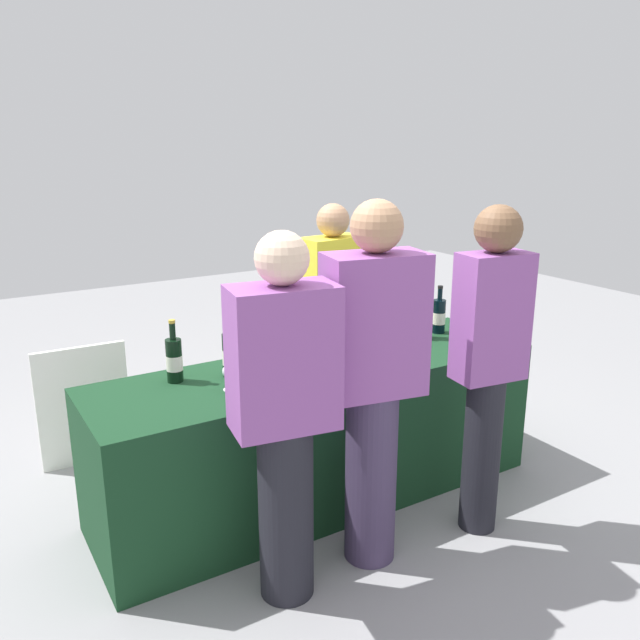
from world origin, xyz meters
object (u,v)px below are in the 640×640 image
(wine_bottle_7, at_px, (439,316))
(menu_board, at_px, (84,406))
(wine_bottle_5, at_px, (402,321))
(wine_glass_0, at_px, (229,373))
(guest_2, at_px, (489,358))
(server_pouring, at_px, (332,316))
(wine_bottle_2, at_px, (299,340))
(wine_glass_3, at_px, (323,355))
(wine_bottle_0, at_px, (174,360))
(wine_bottle_1, at_px, (229,354))
(wine_bottle_3, at_px, (366,331))
(wine_bottle_4, at_px, (375,328))
(guest_1, at_px, (373,377))
(wine_glass_1, at_px, (259,370))
(wine_glass_4, at_px, (376,343))
(guest_0, at_px, (284,412))
(wine_glass_2, at_px, (302,359))
(wine_bottle_6, at_px, (425,321))
(wine_glass_5, at_px, (396,342))

(wine_bottle_7, distance_m, menu_board, 2.25)
(wine_bottle_5, relative_size, wine_glass_0, 2.41)
(guest_2, bearing_deg, server_pouring, 100.52)
(wine_bottle_2, height_order, wine_glass_3, wine_bottle_2)
(wine_bottle_0, relative_size, wine_bottle_1, 0.98)
(wine_bottle_3, relative_size, wine_bottle_5, 1.03)
(menu_board, bearing_deg, wine_bottle_4, -31.44)
(wine_bottle_0, relative_size, menu_board, 0.42)
(wine_glass_0, height_order, guest_1, guest_1)
(wine_glass_1, distance_m, wine_glass_4, 0.70)
(wine_glass_0, bearing_deg, guest_2, -28.93)
(wine_bottle_2, distance_m, guest_2, 1.00)
(guest_0, xyz_separation_m, guest_1, (0.47, 0.02, 0.06))
(wine_bottle_0, xyz_separation_m, wine_glass_1, (0.31, -0.32, -0.02))
(wine_bottle_1, height_order, server_pouring, server_pouring)
(wine_bottle_3, distance_m, wine_glass_2, 0.54)
(wine_glass_0, bearing_deg, menu_board, 111.98)
(menu_board, bearing_deg, guest_0, -72.29)
(wine_bottle_5, bearing_deg, guest_0, -148.11)
(wine_bottle_3, xyz_separation_m, wine_bottle_5, (0.32, 0.07, -0.01))
(menu_board, bearing_deg, wine_glass_0, -66.11)
(wine_bottle_6, bearing_deg, wine_glass_4, -158.46)
(wine_bottle_1, bearing_deg, guest_2, -37.48)
(wine_bottle_7, relative_size, wine_glass_0, 2.35)
(wine_bottle_6, distance_m, wine_glass_3, 0.86)
(wine_bottle_3, bearing_deg, wine_bottle_0, 174.91)
(wine_bottle_4, height_order, wine_bottle_7, same)
(wine_glass_5, xyz_separation_m, server_pouring, (0.06, 0.74, -0.04))
(wine_bottle_5, relative_size, menu_board, 0.41)
(wine_bottle_1, relative_size, guest_0, 0.20)
(wine_bottle_3, height_order, wine_glass_3, wine_bottle_3)
(wine_bottle_1, relative_size, wine_glass_3, 2.41)
(wine_bottle_2, relative_size, wine_glass_1, 2.42)
(wine_bottle_5, bearing_deg, wine_bottle_0, 178.92)
(wine_bottle_0, xyz_separation_m, wine_bottle_6, (1.54, -0.09, -0.01))
(wine_glass_0, distance_m, wine_glass_2, 0.40)
(wine_glass_1, height_order, guest_0, guest_0)
(guest_1, relative_size, guest_2, 1.03)
(server_pouring, bearing_deg, wine_bottle_5, 106.78)
(wine_bottle_3, bearing_deg, wine_glass_0, -170.65)
(wine_bottle_5, distance_m, wine_glass_3, 0.75)
(wine_bottle_6, distance_m, menu_board, 2.14)
(wine_bottle_3, relative_size, wine_bottle_4, 1.05)
(wine_bottle_7, relative_size, wine_glass_5, 2.26)
(wine_bottle_4, height_order, wine_bottle_5, wine_bottle_5)
(menu_board, bearing_deg, wine_bottle_6, -26.95)
(wine_bottle_1, xyz_separation_m, guest_1, (0.40, -0.69, 0.02))
(wine_bottle_3, height_order, wine_glass_2, wine_bottle_3)
(wine_bottle_0, relative_size, wine_bottle_5, 1.04)
(guest_1, bearing_deg, wine_glass_1, 138.89)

